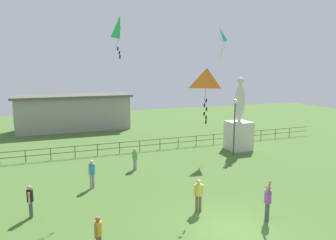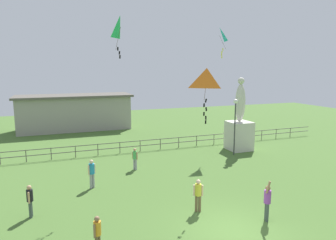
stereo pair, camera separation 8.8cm
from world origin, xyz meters
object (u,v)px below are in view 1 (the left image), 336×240
statue_monument (239,128)px  person_5 (92,172)px  person_1 (199,193)px  person_4 (98,232)px  person_3 (135,157)px  lamppost (235,115)px  kite_0 (120,28)px  kite_3 (207,82)px  person_0 (268,200)px  kite_1 (219,36)px  person_2 (30,199)px

statue_monument → person_5: 13.76m
person_1 → person_4: size_ratio=1.08×
statue_monument → person_5: (-12.99, -4.47, -0.89)m
statue_monument → person_3: 10.06m
lamppost → kite_0: (-9.80, -3.28, 5.86)m
lamppost → kite_3: (-6.19, -6.81, 2.98)m
person_0 → kite_1: 16.25m
kite_0 → kite_3: size_ratio=0.86×
lamppost → person_1: lamppost is taller
person_0 → kite_1: bearing=70.2°
statue_monument → person_5: statue_monument is taller
person_2 → person_5: (3.16, 2.69, 0.07)m
person_3 → person_1: bearing=-79.9°
person_2 → person_5: person_5 is taller
person_0 → lamppost: bearing=65.2°
lamppost → kite_1: size_ratio=1.81×
statue_monument → person_1: 12.70m
statue_monument → kite_0: 14.06m
lamppost → person_3: (-8.49, -0.82, -2.43)m
statue_monument → person_4: (-13.58, -11.22, -1.00)m
statue_monument → person_0: size_ratio=3.12×
kite_3 → person_2: bearing=173.8°
lamppost → person_4: lamppost is taller
person_3 → kite_0: 8.75m
lamppost → person_5: lamppost is taller
statue_monument → person_3: statue_monument is taller
person_2 → person_5: size_ratio=0.92×
person_1 → person_2: person_1 is taller
person_0 → person_2: bearing=157.8°
person_2 → person_1: bearing=-16.2°
person_2 → person_4: size_ratio=1.05×
person_0 → person_5: (-7.04, 6.86, -0.02)m
lamppost → person_5: bearing=-164.8°
person_1 → person_3: person_1 is taller
kite_3 → person_4: bearing=-152.9°
lamppost → person_0: bearing=-114.8°
lamppost → person_3: 8.86m
statue_monument → kite_0: (-11.11, -4.58, 7.30)m
person_2 → person_0: bearing=-22.2°
person_2 → kite_3: bearing=-6.2°
person_2 → kite_1: bearing=30.5°
person_2 → person_4: 4.80m
statue_monument → kite_0: size_ratio=2.65×
kite_0 → person_2: bearing=-152.9°
statue_monument → person_4: statue_monument is taller
person_2 → kite_0: kite_0 is taller
kite_3 → person_3: bearing=111.0°
person_1 → person_5: 6.66m
statue_monument → lamppost: (-1.30, -1.30, 1.44)m
person_1 → kite_0: bearing=118.5°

